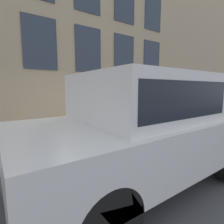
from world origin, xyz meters
TOP-DOWN VIEW (x-y plane):
  - ground_plane at (0.00, 0.00)m, footprint 80.00×80.00m
  - sidewalk at (1.51, 0.00)m, footprint 3.02×60.00m
  - fire_hydrant at (0.37, 0.05)m, footprint 0.34×0.45m
  - person at (0.45, -0.73)m, footprint 0.39×0.26m
  - parked_car_white_near at (-1.53, 0.41)m, footprint 2.09×4.20m

SIDE VIEW (x-z plane):
  - ground_plane at x=0.00m, z-range 0.00..0.00m
  - sidewalk at x=1.51m, z-range 0.00..0.17m
  - fire_hydrant at x=0.37m, z-range 0.18..1.04m
  - parked_car_white_near at x=-1.53m, z-range 0.08..1.96m
  - person at x=0.45m, z-range 0.33..1.95m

